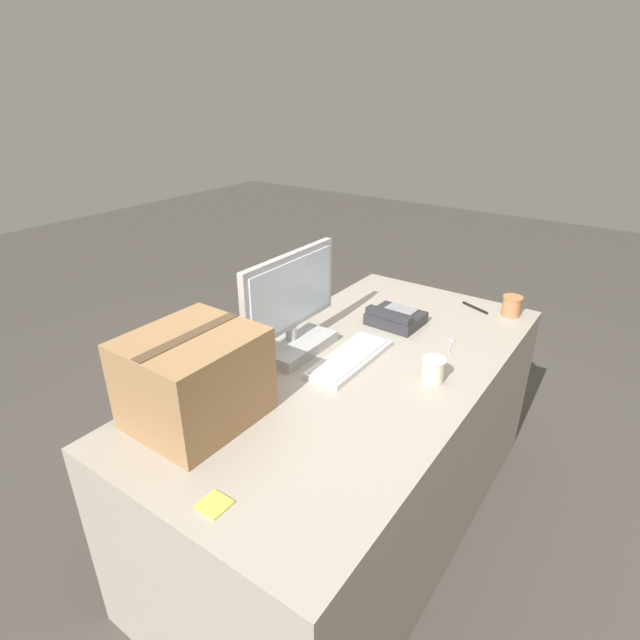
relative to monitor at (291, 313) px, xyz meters
name	(u,v)px	position (x,y,z in m)	size (l,w,h in m)	color
ground_plane	(351,513)	(0.04, -0.28, -0.91)	(12.00, 12.00, 0.00)	#47423D
office_desk	(354,445)	(0.04, -0.28, -0.53)	(1.80, 0.90, 0.76)	#A89E8E
monitor	(291,313)	(0.00, 0.00, 0.00)	(0.52, 0.23, 0.39)	#B7B7B7
keyboard	(350,358)	(0.05, -0.24, -0.14)	(0.40, 0.15, 0.03)	silver
desk_phone	(395,318)	(0.44, -0.23, -0.13)	(0.19, 0.22, 0.08)	#2D2D33
paper_cup_left	(433,370)	(0.10, -0.55, -0.11)	(0.09, 0.09, 0.09)	beige
paper_cup_right	(512,306)	(0.82, -0.62, -0.11)	(0.09, 0.09, 0.09)	#BC7547
spoon	(451,343)	(0.41, -0.50, -0.15)	(0.14, 0.06, 0.00)	#B2B2B7
cardboard_box	(194,378)	(-0.52, -0.04, -0.01)	(0.38, 0.34, 0.29)	#9E754C
pen_marker	(475,308)	(0.80, -0.46, -0.15)	(0.07, 0.14, 0.01)	black
sticky_note_pad	(214,505)	(-0.76, -0.35, -0.15)	(0.07, 0.07, 0.01)	#E5DB4C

